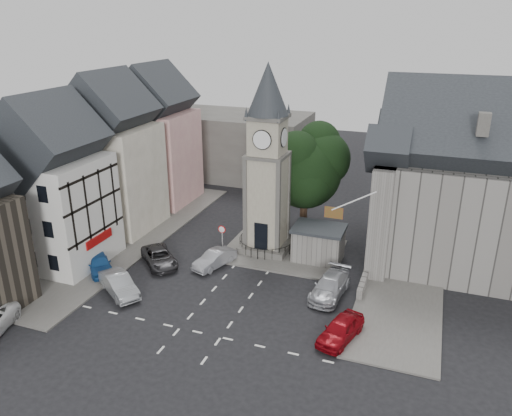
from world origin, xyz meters
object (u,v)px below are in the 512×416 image
at_px(stone_shelter, 318,244).
at_px(pedestrian, 398,271).
at_px(car_west_blue, 99,263).
at_px(clock_tower, 267,162).
at_px(car_east_red, 341,329).

distance_m(stone_shelter, pedestrian, 6.84).
xyz_separation_m(car_west_blue, pedestrian, (23.00, 6.96, 0.06)).
xyz_separation_m(clock_tower, car_east_red, (8.81, -10.99, -7.39)).
relative_size(car_west_blue, car_east_red, 1.01).
distance_m(car_east_red, pedestrian, 9.71).
height_order(car_west_blue, pedestrian, pedestrian).
height_order(clock_tower, car_east_red, clock_tower).
bearing_deg(car_east_red, clock_tower, 144.83).
distance_m(clock_tower, pedestrian, 13.73).
xyz_separation_m(clock_tower, pedestrian, (11.50, -1.66, -7.32)).
bearing_deg(clock_tower, car_east_red, -51.28).
bearing_deg(clock_tower, car_west_blue, -143.13).
bearing_deg(pedestrian, clock_tower, -30.14).
relative_size(stone_shelter, pedestrian, 2.69).
relative_size(stone_shelter, car_west_blue, 0.99).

